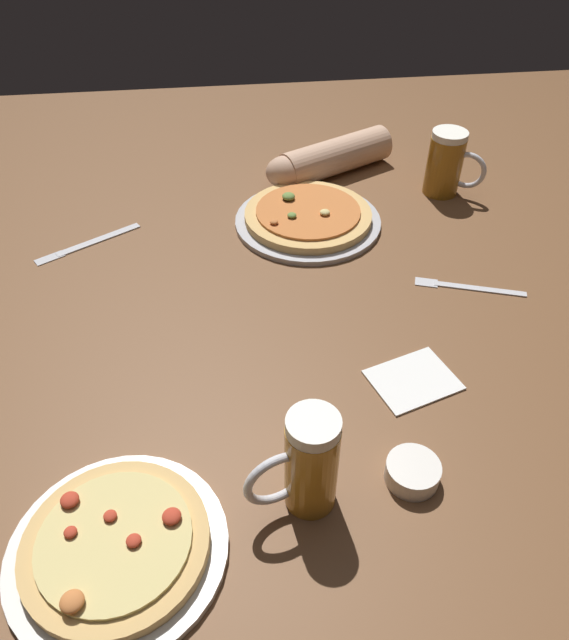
{
  "coord_description": "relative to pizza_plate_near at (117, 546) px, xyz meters",
  "views": [
    {
      "loc": [
        -0.1,
        -0.79,
        0.73
      ],
      "look_at": [
        0.0,
        0.0,
        0.02
      ],
      "focal_mm": 33.38,
      "sensor_mm": 36.0,
      "label": 1
    }
  ],
  "objects": [
    {
      "name": "diner_arm",
      "position": [
        0.43,
        0.95,
        0.03
      ],
      "size": [
        0.34,
        0.21,
        0.09
      ],
      "color": "tan",
      "rests_on": "ground_plane"
    },
    {
      "name": "knife_right",
      "position": [
        -0.12,
        0.71,
        -0.01
      ],
      "size": [
        0.21,
        0.14,
        0.01
      ],
      "color": "silver",
      "rests_on": "ground_plane"
    },
    {
      "name": "napkin_folded",
      "position": [
        0.46,
        0.24,
        -0.01
      ],
      "size": [
        0.16,
        0.14,
        0.01
      ],
      "primitive_type": "cube",
      "rotation": [
        0.0,
        0.0,
        0.31
      ],
      "color": "white",
      "rests_on": "ground_plane"
    },
    {
      "name": "pizza_plate_near",
      "position": [
        0.0,
        0.0,
        0.0
      ],
      "size": [
        0.28,
        0.28,
        0.05
      ],
      "color": "silver",
      "rests_on": "ground_plane"
    },
    {
      "name": "ramekin_sauce",
      "position": [
        0.4,
        0.06,
        -0.0
      ],
      "size": [
        0.08,
        0.08,
        0.03
      ],
      "primitive_type": "cylinder",
      "color": "silver",
      "rests_on": "ground_plane"
    },
    {
      "name": "beer_mug_amber",
      "position": [
        0.25,
        0.05,
        0.07
      ],
      "size": [
        0.13,
        0.07,
        0.17
      ],
      "color": "#B27A23",
      "rests_on": "ground_plane"
    },
    {
      "name": "pizza_plate_far",
      "position": [
        0.36,
        0.74,
        0.0
      ],
      "size": [
        0.33,
        0.33,
        0.05
      ],
      "color": "#B2B2B7",
      "rests_on": "ground_plane"
    },
    {
      "name": "fork_left",
      "position": [
        0.63,
        0.47,
        -0.01
      ],
      "size": [
        0.21,
        0.09,
        0.01
      ],
      "color": "silver",
      "rests_on": "ground_plane"
    },
    {
      "name": "beer_mug_dark",
      "position": [
        0.7,
        0.83,
        0.06
      ],
      "size": [
        0.13,
        0.1,
        0.15
      ],
      "color": "#9E6619",
      "rests_on": "ground_plane"
    },
    {
      "name": "ground_plane",
      "position": [
        0.26,
        0.4,
        -0.03
      ],
      "size": [
        2.4,
        2.4,
        0.03
      ],
      "primitive_type": "cube",
      "color": "brown"
    }
  ]
}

